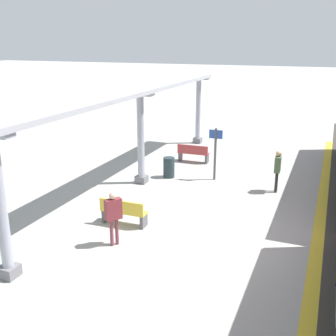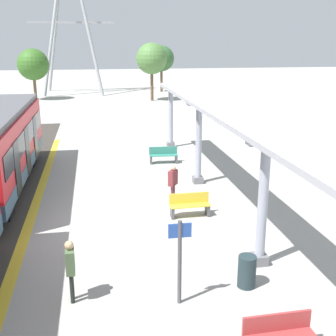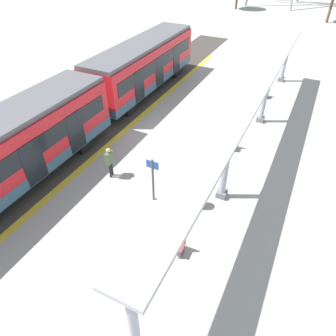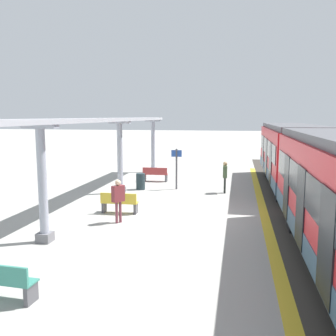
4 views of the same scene
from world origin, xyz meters
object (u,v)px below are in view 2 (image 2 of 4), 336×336
at_px(platform_info_sign, 180,254).
at_px(canopy_pillar_fourth, 171,117).
at_px(canopy_pillar_second, 263,204).
at_px(bench_near_end, 190,205).
at_px(passenger_by_the_benches, 173,180).
at_px(bench_mid_platform, 279,335).
at_px(passenger_waiting_near_edge, 70,264).
at_px(bench_far_end, 163,155).
at_px(trash_bin, 247,271).
at_px(canopy_pillar_third, 199,143).

bearing_deg(platform_info_sign, canopy_pillar_fourth, 80.65).
height_order(canopy_pillar_second, platform_info_sign, canopy_pillar_second).
relative_size(canopy_pillar_second, canopy_pillar_fourth, 1.00).
bearing_deg(bench_near_end, passenger_by_the_benches, 107.00).
height_order(canopy_pillar_second, bench_mid_platform, canopy_pillar_second).
bearing_deg(passenger_by_the_benches, passenger_waiting_near_edge, -120.84).
height_order(bench_far_end, passenger_waiting_near_edge, passenger_waiting_near_edge).
distance_m(canopy_pillar_fourth, platform_info_sign, 16.43).
distance_m(bench_far_end, passenger_by_the_benches, 6.12).
height_order(platform_info_sign, passenger_waiting_near_edge, platform_info_sign).
bearing_deg(trash_bin, platform_info_sign, -167.03).
relative_size(bench_near_end, passenger_waiting_near_edge, 0.92).
relative_size(canopy_pillar_second, passenger_by_the_benches, 2.27).
distance_m(canopy_pillar_second, platform_info_sign, 3.12).
relative_size(bench_far_end, platform_info_sign, 0.69).
height_order(canopy_pillar_second, canopy_pillar_third, same).
bearing_deg(bench_mid_platform, platform_info_sign, 128.16).
bearing_deg(bench_far_end, passenger_waiting_near_edge, -109.29).
bearing_deg(trash_bin, passenger_by_the_benches, 97.61).
distance_m(bench_mid_platform, passenger_by_the_benches, 8.83).
xyz_separation_m(canopy_pillar_second, passenger_waiting_near_edge, (-5.28, -0.99, -0.84)).
relative_size(canopy_pillar_second, bench_near_end, 2.44).
bearing_deg(trash_bin, bench_near_end, 95.09).
distance_m(bench_mid_platform, platform_info_sign, 2.83).
bearing_deg(canopy_pillar_second, bench_far_end, 95.14).
height_order(bench_mid_platform, bench_far_end, same).
xyz_separation_m(canopy_pillar_fourth, trash_bin, (-0.78, -15.77, -1.43)).
xyz_separation_m(bench_mid_platform, passenger_waiting_near_edge, (-4.27, 2.64, 0.58)).
bearing_deg(trash_bin, passenger_waiting_near_edge, 178.85).
height_order(bench_far_end, trash_bin, trash_bin).
bearing_deg(canopy_pillar_fourth, platform_info_sign, -99.35).
height_order(canopy_pillar_second, passenger_waiting_near_edge, canopy_pillar_second).
relative_size(canopy_pillar_third, trash_bin, 4.22).
xyz_separation_m(canopy_pillar_second, bench_mid_platform, (-1.01, -3.64, -1.43)).
xyz_separation_m(bench_mid_platform, bench_far_end, (-0.00, 14.85, 0.00)).
bearing_deg(bench_near_end, canopy_pillar_third, 71.91).
bearing_deg(canopy_pillar_second, bench_near_end, 107.46).
distance_m(canopy_pillar_fourth, bench_mid_platform, 18.40).
bearing_deg(bench_mid_platform, passenger_waiting_near_edge, 148.28).
bearing_deg(canopy_pillar_second, bench_mid_platform, -105.48).
relative_size(platform_info_sign, passenger_waiting_near_edge, 1.34).
bearing_deg(passenger_waiting_near_edge, bench_mid_platform, -31.72).
bearing_deg(canopy_pillar_fourth, bench_far_end, -106.19).
distance_m(canopy_pillar_fourth, passenger_by_the_benches, 9.70).
relative_size(canopy_pillar_fourth, platform_info_sign, 1.68).
distance_m(canopy_pillar_third, platform_info_sign, 9.51).
xyz_separation_m(canopy_pillar_third, bench_far_end, (-1.01, 3.62, -1.43)).
relative_size(canopy_pillar_fourth, bench_mid_platform, 2.44).
bearing_deg(passenger_waiting_near_edge, bench_far_end, 70.71).
relative_size(bench_far_end, passenger_waiting_near_edge, 0.93).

